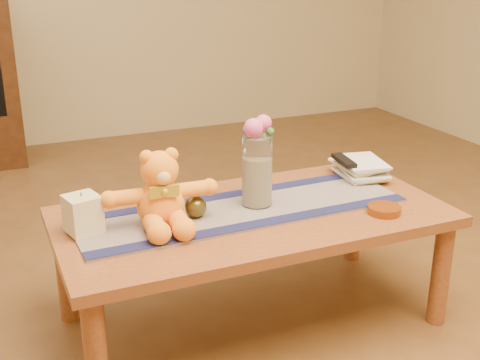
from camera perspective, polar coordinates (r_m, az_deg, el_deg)
name	(u,v)px	position (r m, az deg, el deg)	size (l,w,h in m)	color
floor	(252,319)	(2.46, 1.09, -12.63)	(5.50, 5.50, 0.00)	#4F3016
coffee_table_top	(253,217)	(2.26, 1.17, -3.40)	(1.40, 0.70, 0.04)	brown
table_leg_fl	(96,357)	(1.96, -13.02, -15.49)	(0.07, 0.07, 0.41)	brown
table_leg_fr	(441,274)	(2.46, 17.88, -8.16)	(0.07, 0.07, 0.41)	brown
table_leg_bl	(66,271)	(2.46, -15.67, -8.00)	(0.07, 0.07, 0.41)	brown
table_leg_br	(354,217)	(2.87, 10.40, -3.33)	(0.07, 0.07, 0.41)	brown
persian_runner	(242,210)	(2.26, 0.22, -2.72)	(1.20, 0.35, 0.01)	#192048
runner_border_near	(260,223)	(2.14, 1.85, -3.97)	(1.20, 0.06, 0.00)	#161742
runner_border_far	(226,195)	(2.38, -1.25, -1.38)	(1.20, 0.06, 0.00)	#161742
teddy_bear	(160,189)	(2.11, -7.31, -0.83)	(0.37, 0.31, 0.25)	orange
pillar_candle	(83,214)	(2.12, -14.18, -3.02)	(0.11, 0.11, 0.13)	beige
candle_wick	(81,194)	(2.09, -14.33, -1.28)	(0.00, 0.00, 0.01)	black
glass_vase	(257,171)	(2.25, 1.57, 0.83)	(0.11, 0.11, 0.26)	silver
potpourri_fill	(257,181)	(2.26, 1.56, -0.10)	(0.09, 0.09, 0.18)	beige
rose_left	(254,128)	(2.19, 1.25, 4.77)	(0.07, 0.07, 0.07)	#DD4E8E
rose_right	(263,123)	(2.21, 2.15, 5.24)	(0.06, 0.06, 0.06)	#DD4E8E
blue_flower_back	(256,126)	(2.24, 1.47, 4.96)	(0.04, 0.04, 0.04)	#444E95
blue_flower_side	(247,130)	(2.21, 0.68, 4.56)	(0.04, 0.04, 0.04)	#444E95
leaf_sprig	(270,132)	(2.21, 2.77, 4.44)	(0.03, 0.03, 0.03)	#33662D
bronze_ball	(196,207)	(2.18, -4.07, -2.46)	(0.08, 0.08, 0.08)	#4C4419
book_bottom	(342,177)	(2.60, 9.30, 0.28)	(0.17, 0.22, 0.02)	#F2E6BB
book_lower	(344,173)	(2.59, 9.46, 0.66)	(0.16, 0.22, 0.02)	#F2E6BB
book_upper	(341,168)	(2.59, 9.20, 1.08)	(0.17, 0.22, 0.02)	#F2E6BB
book_top	(344,164)	(2.58, 9.47, 1.47)	(0.16, 0.22, 0.02)	#F2E6BB
tv_remote	(344,160)	(2.57, 9.48, 1.77)	(0.04, 0.16, 0.02)	black
amber_dish	(384,210)	(2.29, 13.05, -2.67)	(0.12, 0.12, 0.03)	#BF5914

